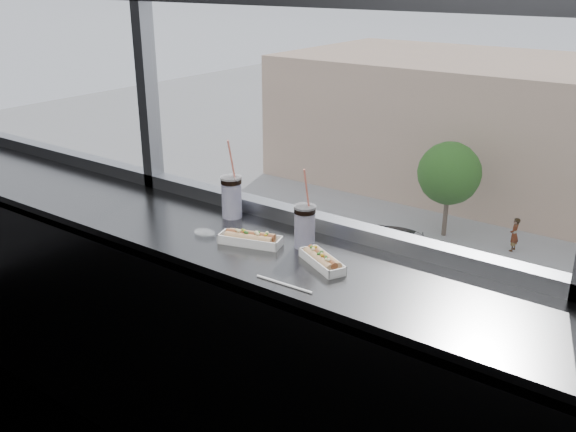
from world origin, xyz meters
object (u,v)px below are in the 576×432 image
Objects in this scene: hotdog_tray_left at (250,238)px; wrapper at (205,232)px; loose_straw at (284,284)px; pedestrian_a at (515,231)px; car_near_a at (218,271)px; tree_left at (449,173)px; soda_cup_left at (232,195)px; car_far_a at (407,242)px; hotdog_tray_right at (322,260)px; car_near_b at (406,337)px; soda_cup_right at (305,224)px.

hotdog_tray_left is 2.61× the size of wrapper.
wrapper is (-0.52, 0.16, 0.01)m from loose_straw.
wrapper reaches higher than pedestrian_a.
tree_left reaches higher than car_near_a.
soda_cup_left is 0.05× the size of car_near_a.
car_far_a is (-10.86, 24.50, -11.11)m from loose_straw.
hotdog_tray_right is at bearing 83.07° from loose_straw.
hotdog_tray_left is at bearing 13.39° from pedestrian_a.
car_far_a is at bearing 113.11° from soda_cup_left.
soda_cup_left is (-0.25, 0.18, 0.08)m from hotdog_tray_left.
loose_straw is (0.57, -0.39, -0.10)m from soda_cup_left.
loose_straw reaches higher than car_near_a.
pedestrian_a is 0.41× the size of tree_left.
loose_straw is at bearing -17.48° from wrapper.
hotdog_tray_left reaches higher than loose_straw.
car_near_b is at bearing 95.48° from hotdog_tray_left.
hotdog_tray_left is 0.22m from soda_cup_right.
pedestrian_a is at bearing 0.06° from car_near_b.
soda_cup_right is 0.06× the size of car_far_a.
tree_left is at bearing 109.76° from soda_cup_left.
soda_cup_left is 28.51m from car_far_a.
hotdog_tray_right reaches higher than car_near_a.
soda_cup_left is 0.17× the size of pedestrian_a.
soda_cup_left reaches higher than car_near_b.
soda_cup_right reaches higher than car_near_a.
hotdog_tray_right is 2.36× the size of wrapper.
soda_cup_left is 1.54× the size of loose_straw.
loose_straw is (-0.02, -0.21, -0.02)m from hotdog_tray_right.
tree_left is at bearing 93.36° from hotdog_tray_left.
soda_cup_left is at bearing 12.99° from pedestrian_a.
pedestrian_a is at bearing 103.79° from soda_cup_right.
soda_cup_right is (0.18, 0.10, 0.07)m from hotdog_tray_left.
loose_straw is 0.54m from wrapper.
loose_straw is (0.13, -0.31, -0.09)m from soda_cup_right.
car_far_a is (-10.34, 24.33, -11.12)m from wrapper.
tree_left is at bearing 109.70° from wrapper.
pedestrian_a is (-6.77, 28.43, -11.04)m from hotdog_tray_left.
hotdog_tray_right is at bearing 14.02° from pedestrian_a.
soda_cup_right is at bearing 20.03° from wrapper.
car_near_a is at bearing 133.30° from soda_cup_left.
hotdog_tray_right reaches higher than loose_straw.
tree_left is (-3.70, 12.00, 2.29)m from car_near_b.
loose_straw is at bearing -158.31° from car_far_a.
hotdog_tray_right is 31.31m from pedestrian_a.
hotdog_tray_right is at bearing -69.32° from tree_left.
wrapper is 20.70m from car_near_b.
loose_straw is at bearing -67.69° from hotdog_tray_right.
soda_cup_left is 0.24m from wrapper.
car_near_a is at bearing 146.35° from car_far_a.
soda_cup_left is at bearing -70.24° from tree_left.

